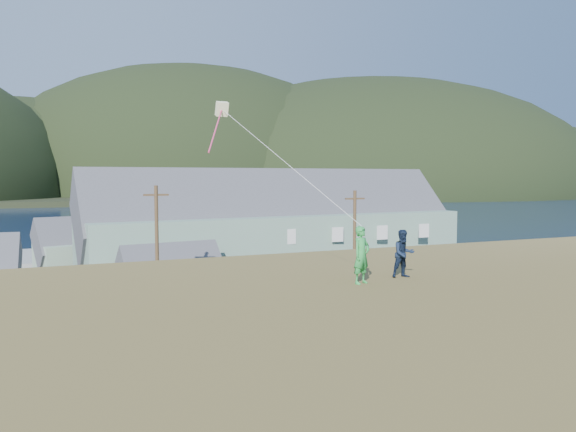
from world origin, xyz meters
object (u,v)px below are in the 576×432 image
at_px(lodge, 278,228).
at_px(kite_flyer_green, 362,255).
at_px(kite_flyer_navy, 404,254).
at_px(shed_palegreen_far, 92,247).
at_px(wharf, 50,258).
at_px(shed_white, 173,279).

xyz_separation_m(lodge, kite_flyer_green, (-12.45, -38.28, 2.84)).
relative_size(lodge, kite_flyer_navy, 25.40).
distance_m(lodge, shed_palegreen_far, 20.23).
height_order(wharf, kite_flyer_navy, kite_flyer_navy).
distance_m(kite_flyer_green, kite_flyer_navy, 1.85).
bearing_deg(lodge, kite_flyer_navy, -110.31).
distance_m(shed_white, kite_flyer_navy, 29.07).
height_order(shed_white, kite_flyer_navy, kite_flyer_navy).
relative_size(wharf, shed_palegreen_far, 2.09).
height_order(wharf, lodge, lodge).
distance_m(shed_palegreen_far, kite_flyer_navy, 48.66).
xyz_separation_m(wharf, shed_white, (9.09, -30.87, 1.97)).
relative_size(shed_white, kite_flyer_navy, 5.49).
relative_size(lodge, shed_palegreen_far, 3.19).
relative_size(wharf, lodge, 0.66).
bearing_deg(wharf, shed_palegreen_far, -69.45).
distance_m(lodge, kite_flyer_green, 40.36).
bearing_deg(kite_flyer_green, wharf, 77.17).
bearing_deg(wharf, lodge, -44.70).
distance_m(wharf, kite_flyer_navy, 60.83).
height_order(lodge, kite_flyer_navy, lodge).
distance_m(wharf, shed_white, 32.24).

